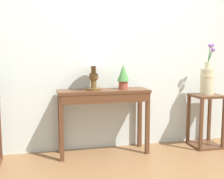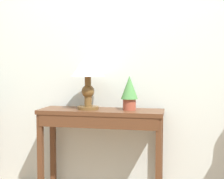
{
  "view_description": "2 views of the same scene",
  "coord_description": "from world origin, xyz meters",
  "views": [
    {
      "loc": [
        -0.79,
        -2.06,
        1.17
      ],
      "look_at": [
        -0.04,
        1.05,
        0.78
      ],
      "focal_mm": 44.15,
      "sensor_mm": 36.0,
      "label": 1
    },
    {
      "loc": [
        0.49,
        -1.47,
        1.12
      ],
      "look_at": [
        -0.03,
        1.01,
        0.95
      ],
      "focal_mm": 49.23,
      "sensor_mm": 36.0,
      "label": 2
    }
  ],
  "objects": [
    {
      "name": "flower_vase_tall_right",
      "position": [
        1.2,
        1.03,
        0.89
      ],
      "size": [
        0.18,
        0.18,
        0.65
      ],
      "color": "beige",
      "rests_on": "pedestal_stand_right"
    },
    {
      "name": "pedestal_stand_right",
      "position": [
        1.19,
        1.03,
        0.34
      ],
      "size": [
        0.36,
        0.36,
        0.68
      ],
      "color": "#56331E",
      "rests_on": "ground"
    },
    {
      "name": "potted_plant_on_console",
      "position": [
        0.11,
        1.1,
        0.94
      ],
      "size": [
        0.14,
        0.14,
        0.29
      ],
      "color": "#9E4733",
      "rests_on": "console_table"
    },
    {
      "name": "console_table",
      "position": [
        -0.14,
        1.06,
        0.64
      ],
      "size": [
        1.07,
        0.34,
        0.78
      ],
      "color": "#56331E",
      "rests_on": "ground"
    },
    {
      "name": "table_lamp",
      "position": [
        -0.25,
        1.08,
        1.12
      ],
      "size": [
        0.29,
        0.29,
        0.49
      ],
      "color": "brown",
      "rests_on": "console_table"
    },
    {
      "name": "back_wall_with_art",
      "position": [
        0.0,
        1.34,
        1.4
      ],
      "size": [
        9.0,
        0.1,
        2.8
      ],
      "color": "silver",
      "rests_on": "ground"
    }
  ]
}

